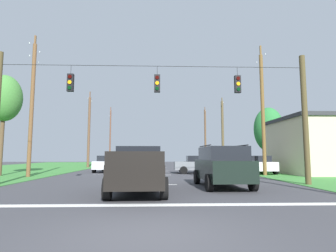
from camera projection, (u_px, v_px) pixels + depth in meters
ground_plane at (146, 235)px, 5.44m from camera, size 120.00×120.00×0.00m
stop_bar_stripe at (151, 205)px, 8.68m from camera, size 14.59×0.45×0.01m
lane_dash_0 at (154, 185)px, 14.64m from camera, size 2.50×0.15×0.01m
lane_dash_1 at (155, 175)px, 21.72m from camera, size 2.50×0.15×0.01m
lane_dash_2 at (156, 171)px, 27.05m from camera, size 2.50×0.15×0.01m
lane_dash_3 at (156, 167)px, 34.99m from camera, size 2.50×0.15×0.01m
lane_dash_4 at (157, 166)px, 41.25m from camera, size 2.50×0.15×0.01m
overhead_signal_span at (154, 112)px, 14.63m from camera, size 16.75×0.31×7.07m
pickup_truck at (138, 169)px, 11.67m from camera, size 2.41×5.46×1.95m
suv_black at (222, 165)px, 13.61m from camera, size 2.30×4.84×2.05m
distant_car_crossing_white at (258, 164)px, 23.38m from camera, size 2.07×4.32×1.52m
distant_car_oncoming at (109, 163)px, 25.74m from camera, size 2.33×4.45×1.52m
distant_car_far_parked at (199, 164)px, 23.89m from camera, size 4.31×2.03×1.52m
utility_pole_mid_right at (263, 111)px, 21.65m from camera, size 0.28×1.97×10.39m
utility_pole_far_right at (223, 133)px, 36.31m from camera, size 0.33×1.53×9.25m
utility_pole_near_left at (205, 136)px, 50.75m from camera, size 0.34×1.59×10.55m
utility_pole_far_left at (32, 105)px, 20.18m from camera, size 0.28×1.79×10.57m
utility_pole_distant_right at (89, 131)px, 35.21m from camera, size 0.32×1.96×9.80m
utility_pole_distant_left at (110, 135)px, 51.52m from camera, size 0.27×1.63×10.66m
tree_roadside_right at (269, 130)px, 30.30m from camera, size 3.20×3.20×6.84m
tree_roadside_far_right at (4, 99)px, 21.21m from camera, size 2.61×2.61×7.77m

